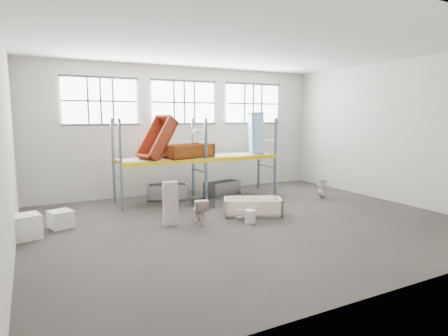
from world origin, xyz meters
TOP-DOWN VIEW (x-y plane):
  - floor at (0.00, 0.00)m, footprint 12.00×10.00m
  - ceiling at (0.00, 0.00)m, footprint 12.00×10.00m
  - wall_back at (0.00, 5.05)m, footprint 12.00×0.10m
  - wall_front at (0.00, -5.05)m, footprint 12.00×0.10m
  - wall_left at (-6.05, 0.00)m, footprint 0.10×10.00m
  - wall_right at (6.05, 0.00)m, footprint 0.10×10.00m
  - window_left at (-3.20, 4.94)m, footprint 2.60×0.04m
  - window_mid at (0.00, 4.94)m, footprint 2.60×0.04m
  - window_right at (3.20, 4.94)m, footprint 2.60×0.04m
  - rack_upright_la at (-3.00, 2.90)m, footprint 0.08×0.08m
  - rack_upright_lb at (-3.00, 4.10)m, footprint 0.08×0.08m
  - rack_upright_ma at (0.00, 2.90)m, footprint 0.08×0.08m
  - rack_upright_mb at (0.00, 4.10)m, footprint 0.08×0.08m
  - rack_upright_ra at (3.00, 2.90)m, footprint 0.08×0.08m
  - rack_upright_rb at (3.00, 4.10)m, footprint 0.08×0.08m
  - rack_beam_front at (0.00, 2.90)m, footprint 6.00×0.10m
  - rack_beam_back at (0.00, 4.10)m, footprint 6.00×0.10m
  - shelf_deck at (0.00, 3.50)m, footprint 5.90×1.10m
  - wet_patch at (0.00, 2.70)m, footprint 1.80×1.80m
  - bathtub_beige at (0.53, 0.56)m, footprint 1.96×1.49m
  - cistern_spare at (1.09, 0.56)m, footprint 0.47×0.34m
  - sink_in_tub at (0.34, 0.46)m, footprint 0.51×0.51m
  - toilet_beige at (-1.29, 0.53)m, footprint 0.54×0.78m
  - cistern_tall at (-2.12, 0.72)m, footprint 0.42×0.29m
  - toilet_white at (4.19, 1.47)m, footprint 0.42×0.41m
  - steel_tub_left at (-1.10, 3.95)m, footprint 1.64×1.09m
  - steel_tub_right at (1.08, 3.74)m, footprint 1.56×1.05m
  - rust_tub_flat at (-0.47, 3.36)m, footprint 1.87×1.12m
  - rust_tub_tilted at (-1.61, 3.42)m, footprint 1.55×1.23m
  - sink_on_shelf at (0.01, 3.40)m, footprint 0.73×0.65m
  - blue_tub_upright at (2.46, 3.48)m, footprint 0.74×0.89m
  - bucket at (-0.00, -0.16)m, footprint 0.37×0.37m
  - carton_near at (-5.80, 1.23)m, footprint 0.84×0.76m
  - carton_far at (-4.92, 1.88)m, footprint 0.71×0.71m

SIDE VIEW (x-z plane):
  - floor at x=0.00m, z-range -0.10..0.00m
  - wet_patch at x=0.00m, z-range 0.00..0.00m
  - sink_in_tub at x=0.34m, z-range 0.09..0.23m
  - bucket at x=0.00m, z-range 0.00..0.37m
  - carton_far at x=-4.92m, z-range 0.00..0.47m
  - bathtub_beige at x=0.53m, z-range 0.00..0.52m
  - steel_tub_right at x=1.08m, z-range 0.00..0.52m
  - steel_tub_left at x=-1.10m, z-range 0.00..0.55m
  - cistern_spare at x=1.09m, z-range 0.08..0.48m
  - carton_near at x=-5.80m, z-range 0.00..0.62m
  - toilet_beige at x=-1.29m, z-range 0.00..0.72m
  - toilet_white at x=4.19m, z-range 0.00..0.75m
  - cistern_tall at x=-2.12m, z-range 0.00..1.24m
  - rack_upright_la at x=-3.00m, z-range 0.00..3.00m
  - rack_upright_lb at x=-3.00m, z-range 0.00..3.00m
  - rack_upright_ma at x=0.00m, z-range 0.00..3.00m
  - rack_upright_mb at x=0.00m, z-range 0.00..3.00m
  - rack_upright_ra at x=3.00m, z-range 0.00..3.00m
  - rack_upright_rb at x=3.00m, z-range 0.00..3.00m
  - rack_beam_front at x=0.00m, z-range 1.43..1.57m
  - rack_beam_back at x=0.00m, z-range 1.43..1.57m
  - shelf_deck at x=0.00m, z-range 1.57..1.59m
  - rust_tub_flat at x=-0.47m, z-range 1.57..2.07m
  - sink_on_shelf at x=0.01m, z-range 1.83..2.36m
  - rust_tub_tilted at x=-1.61m, z-range 1.47..3.12m
  - blue_tub_upright at x=2.46m, z-range 1.57..3.22m
  - wall_back at x=0.00m, z-range 0.00..5.00m
  - wall_front at x=0.00m, z-range 0.00..5.00m
  - wall_left at x=-6.05m, z-range 0.00..5.00m
  - wall_right at x=6.05m, z-range 0.00..5.00m
  - window_left at x=-3.20m, z-range 2.80..4.40m
  - window_mid at x=0.00m, z-range 2.80..4.40m
  - window_right at x=3.20m, z-range 2.80..4.40m
  - ceiling at x=0.00m, z-range 5.00..5.10m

